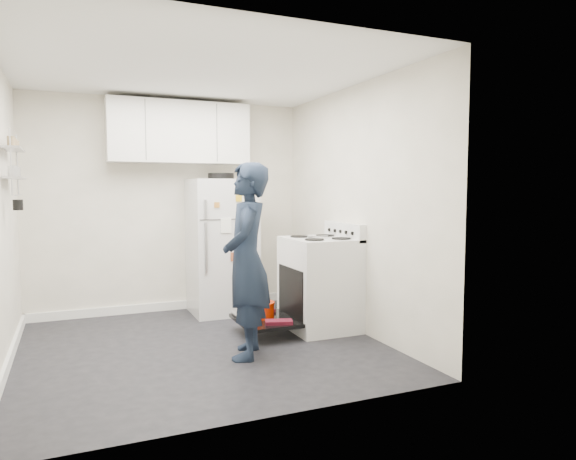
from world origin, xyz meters
name	(u,v)px	position (x,y,z in m)	size (l,w,h in m)	color
room	(197,216)	(-0.03, 0.03, 1.21)	(3.21, 3.21, 2.51)	black
electric_range	(319,284)	(1.26, 0.15, 0.47)	(0.66, 0.76, 1.10)	silver
open_oven_door	(263,315)	(0.66, 0.19, 0.19)	(0.55, 0.70, 0.23)	black
refrigerator	(222,246)	(0.54, 1.25, 0.79)	(0.72, 0.74, 1.64)	silver
upper_cabinets	(179,133)	(0.10, 1.43, 2.10)	(1.60, 0.33, 0.70)	silver
wall_shelf_rack	(14,163)	(-1.52, 0.49, 1.68)	(0.14, 0.60, 0.61)	#B2B2B7
person	(247,260)	(0.30, -0.39, 0.84)	(0.61, 0.40, 1.68)	#151F30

